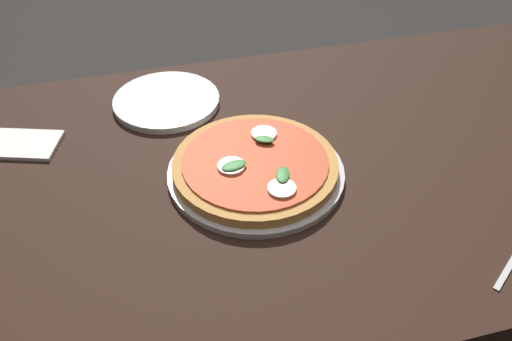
{
  "coord_description": "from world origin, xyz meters",
  "views": [
    {
      "loc": [
        0.28,
        0.73,
        1.36
      ],
      "look_at": [
        0.09,
        0.02,
        0.73
      ],
      "focal_mm": 37.99,
      "sensor_mm": 36.0,
      "label": 1
    }
  ],
  "objects": [
    {
      "name": "dining_table",
      "position": [
        0.0,
        0.0,
        0.63
      ],
      "size": [
        1.52,
        0.83,
        0.72
      ],
      "color": "black",
      "rests_on": "ground_plane"
    },
    {
      "name": "serving_tray",
      "position": [
        0.09,
        0.02,
        0.73
      ],
      "size": [
        0.32,
        0.32,
        0.01
      ],
      "primitive_type": "cylinder",
      "color": "silver",
      "rests_on": "dining_table"
    },
    {
      "name": "pizza",
      "position": [
        0.09,
        0.02,
        0.74
      ],
      "size": [
        0.3,
        0.3,
        0.03
      ],
      "color": "tan",
      "rests_on": "serving_tray"
    },
    {
      "name": "plate_white",
      "position": [
        0.21,
        -0.26,
        0.73
      ],
      "size": [
        0.23,
        0.23,
        0.01
      ],
      "primitive_type": "cylinder",
      "color": "white",
      "rests_on": "dining_table"
    },
    {
      "name": "napkin",
      "position": [
        0.5,
        -0.18,
        0.73
      ],
      "size": [
        0.15,
        0.13,
        0.01
      ],
      "primitive_type": "cube",
      "rotation": [
        0.0,
        0.0,
        -0.32
      ],
      "color": "white",
      "rests_on": "dining_table"
    }
  ]
}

